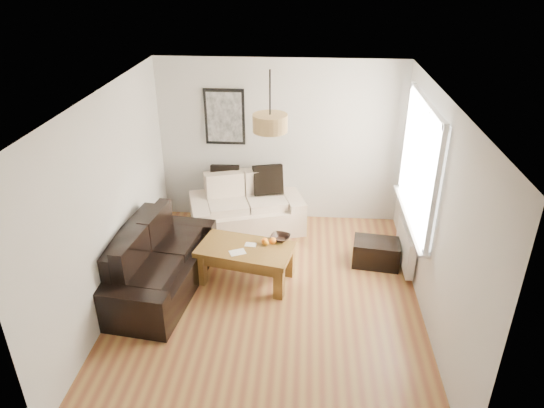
# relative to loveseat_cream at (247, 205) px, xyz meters

# --- Properties ---
(floor) EXTENTS (4.50, 4.50, 0.00)m
(floor) POSITION_rel_loveseat_cream_xyz_m (0.49, -1.78, -0.43)
(floor) COLOR brown
(floor) RESTS_ON ground
(ceiling) EXTENTS (3.80, 4.50, 0.00)m
(ceiling) POSITION_rel_loveseat_cream_xyz_m (0.49, -1.78, 2.17)
(ceiling) COLOR white
(ceiling) RESTS_ON floor
(wall_back) EXTENTS (3.80, 0.04, 2.60)m
(wall_back) POSITION_rel_loveseat_cream_xyz_m (0.49, 0.47, 0.87)
(wall_back) COLOR silver
(wall_back) RESTS_ON floor
(wall_front) EXTENTS (3.80, 0.04, 2.60)m
(wall_front) POSITION_rel_loveseat_cream_xyz_m (0.49, -4.03, 0.87)
(wall_front) COLOR silver
(wall_front) RESTS_ON floor
(wall_left) EXTENTS (0.04, 4.50, 2.60)m
(wall_left) POSITION_rel_loveseat_cream_xyz_m (-1.41, -1.78, 0.87)
(wall_left) COLOR silver
(wall_left) RESTS_ON floor
(wall_right) EXTENTS (0.04, 4.50, 2.60)m
(wall_right) POSITION_rel_loveseat_cream_xyz_m (2.39, -1.78, 0.87)
(wall_right) COLOR silver
(wall_right) RESTS_ON floor
(window_bay) EXTENTS (0.14, 1.90, 1.60)m
(window_bay) POSITION_rel_loveseat_cream_xyz_m (2.35, -0.98, 1.17)
(window_bay) COLOR white
(window_bay) RESTS_ON wall_right
(radiator) EXTENTS (0.10, 0.90, 0.52)m
(radiator) POSITION_rel_loveseat_cream_xyz_m (2.31, -0.98, -0.05)
(radiator) COLOR white
(radiator) RESTS_ON wall_right
(poster) EXTENTS (0.62, 0.04, 0.87)m
(poster) POSITION_rel_loveseat_cream_xyz_m (-0.36, 0.44, 1.27)
(poster) COLOR black
(poster) RESTS_ON wall_back
(pendant_shade) EXTENTS (0.40, 0.40, 0.20)m
(pendant_shade) POSITION_rel_loveseat_cream_xyz_m (0.49, -1.48, 1.80)
(pendant_shade) COLOR tan
(pendant_shade) RESTS_ON ceiling
(loveseat_cream) EXTENTS (1.91, 1.40, 0.85)m
(loveseat_cream) POSITION_rel_loveseat_cream_xyz_m (0.00, 0.00, 0.00)
(loveseat_cream) COLOR beige
(loveseat_cream) RESTS_ON floor
(sofa_leather) EXTENTS (1.19, 2.06, 0.84)m
(sofa_leather) POSITION_rel_loveseat_cream_xyz_m (-0.94, -1.66, -0.00)
(sofa_leather) COLOR black
(sofa_leather) RESTS_ON floor
(coffee_table) EXTENTS (1.34, 0.91, 0.50)m
(coffee_table) POSITION_rel_loveseat_cream_xyz_m (0.15, -1.38, -0.17)
(coffee_table) COLOR brown
(coffee_table) RESTS_ON floor
(ottoman) EXTENTS (0.69, 0.49, 0.37)m
(ottoman) POSITION_rel_loveseat_cream_xyz_m (1.94, -0.88, -0.24)
(ottoman) COLOR black
(ottoman) RESTS_ON floor
(cushion_left) EXTENTS (0.45, 0.15, 0.45)m
(cushion_left) POSITION_rel_loveseat_cream_xyz_m (-0.36, 0.21, 0.33)
(cushion_left) COLOR black
(cushion_left) RESTS_ON loveseat_cream
(cushion_right) EXTENTS (0.49, 0.26, 0.47)m
(cushion_right) POSITION_rel_loveseat_cream_xyz_m (0.32, 0.21, 0.34)
(cushion_right) COLOR black
(cushion_right) RESTS_ON loveseat_cream
(fruit_bowl) EXTENTS (0.32, 0.32, 0.06)m
(fruit_bowl) POSITION_rel_loveseat_cream_xyz_m (0.60, -1.15, 0.11)
(fruit_bowl) COLOR black
(fruit_bowl) RESTS_ON coffee_table
(orange_a) EXTENTS (0.06, 0.06, 0.06)m
(orange_a) POSITION_rel_loveseat_cream_xyz_m (0.43, -1.32, 0.12)
(orange_a) COLOR orange
(orange_a) RESTS_ON fruit_bowl
(orange_b) EXTENTS (0.12, 0.12, 0.09)m
(orange_b) POSITION_rel_loveseat_cream_xyz_m (0.51, -1.26, 0.12)
(orange_b) COLOR orange
(orange_b) RESTS_ON fruit_bowl
(orange_c) EXTENTS (0.11, 0.11, 0.09)m
(orange_c) POSITION_rel_loveseat_cream_xyz_m (0.40, -1.27, 0.12)
(orange_c) COLOR orange
(orange_c) RESTS_ON fruit_bowl
(papers) EXTENTS (0.24, 0.21, 0.01)m
(papers) POSITION_rel_loveseat_cream_xyz_m (0.07, -1.51, 0.08)
(papers) COLOR white
(papers) RESTS_ON coffee_table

